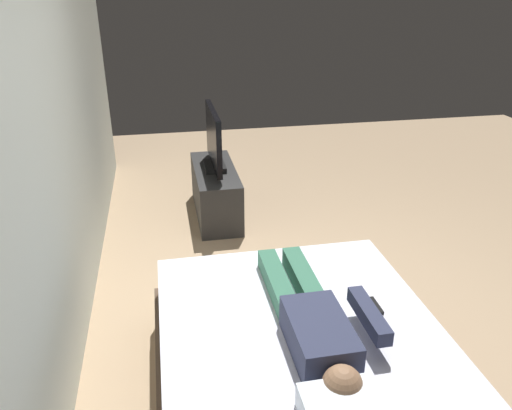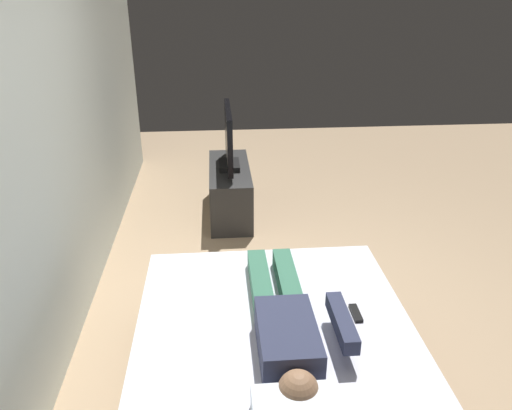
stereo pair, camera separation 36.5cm
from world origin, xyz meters
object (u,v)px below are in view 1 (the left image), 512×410
at_px(tv, 214,141).
at_px(tv_stand, 216,192).
at_px(remote, 375,306).
at_px(person, 314,321).
at_px(bed, 304,379).

bearing_deg(tv, tv_stand, 0.00).
bearing_deg(remote, person, 110.47).
distance_m(person, tv_stand, 2.67).
height_order(bed, tv_stand, bed).
height_order(bed, tv, tv).
relative_size(bed, tv, 2.19).
bearing_deg(bed, person, -57.93).
xyz_separation_m(bed, tv_stand, (2.66, 0.15, -0.01)).
height_order(person, remote, person).
height_order(remote, tv_stand, remote).
bearing_deg(tv, bed, -176.67).
height_order(remote, tv, tv).
bearing_deg(tv_stand, person, -175.64).
xyz_separation_m(remote, tv, (2.48, 0.61, 0.24)).
relative_size(remote, tv, 0.17).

